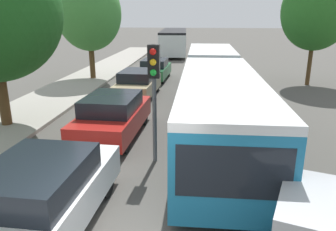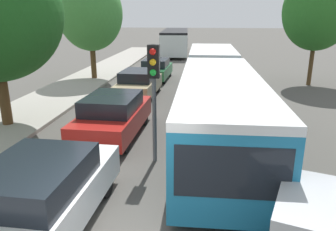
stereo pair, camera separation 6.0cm
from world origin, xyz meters
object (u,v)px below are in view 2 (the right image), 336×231
at_px(articulated_bus, 215,86).
at_px(queued_car_white, 40,196).
at_px(queued_car_red, 113,115).
at_px(city_bus_rear, 176,40).
at_px(traffic_light, 154,78).
at_px(tree_right_mid, 318,11).
at_px(queued_car_tan, 139,84).
at_px(tree_left_far, 90,13).
at_px(queued_car_green, 156,69).

bearing_deg(articulated_bus, queued_car_white, -24.78).
height_order(queued_car_white, queued_car_red, queued_car_white).
bearing_deg(articulated_bus, city_bus_rear, -171.44).
relative_size(articulated_bus, queued_car_white, 3.55).
height_order(traffic_light, tree_right_mid, tree_right_mid).
height_order(articulated_bus, city_bus_rear, city_bus_rear).
relative_size(queued_car_red, tree_right_mid, 0.66).
xyz_separation_m(articulated_bus, queued_car_tan, (-3.83, 3.08, -0.64)).
bearing_deg(queued_car_white, queued_car_red, 2.24).
relative_size(queued_car_white, tree_right_mid, 0.68).
relative_size(city_bus_rear, queued_car_tan, 2.82).
xyz_separation_m(queued_car_red, tree_right_mid, (9.54, 9.90, 3.58)).
bearing_deg(traffic_light, queued_car_white, -26.29).
relative_size(queued_car_red, tree_left_far, 0.67).
distance_m(queued_car_green, traffic_light, 12.71).
bearing_deg(traffic_light, articulated_bus, 157.85).
height_order(queued_car_white, tree_left_far, tree_left_far).
xyz_separation_m(city_bus_rear, traffic_light, (1.82, -27.45, 1.05)).
distance_m(tree_left_far, tree_right_mid, 13.61).
xyz_separation_m(traffic_light, tree_left_far, (-5.82, 11.92, 1.71)).
height_order(queued_car_green, tree_left_far, tree_left_far).
bearing_deg(queued_car_tan, queued_car_red, -175.77).
height_order(queued_car_red, traffic_light, traffic_light).
relative_size(queued_car_green, traffic_light, 1.17).
xyz_separation_m(articulated_bus, queued_car_red, (-3.61, -2.60, -0.60)).
relative_size(articulated_bus, queued_car_red, 3.64).
xyz_separation_m(queued_car_white, queued_car_tan, (-0.23, 11.07, -0.06)).
bearing_deg(articulated_bus, queued_car_tan, -129.35).
xyz_separation_m(queued_car_red, traffic_light, (1.76, -1.91, 1.73)).
bearing_deg(queued_car_tan, tree_right_mid, -64.48).
xyz_separation_m(city_bus_rear, tree_left_far, (-4.00, -15.53, 2.76)).
distance_m(queued_car_white, queued_car_red, 5.40).
bearing_deg(tree_left_far, city_bus_rear, 75.55).
relative_size(city_bus_rear, traffic_light, 3.46).
height_order(articulated_bus, queued_car_red, articulated_bus).
height_order(queued_car_tan, tree_right_mid, tree_right_mid).
bearing_deg(traffic_light, queued_car_tan, -165.20).
distance_m(queued_car_green, tree_left_far, 5.39).
distance_m(city_bus_rear, traffic_light, 27.53).
xyz_separation_m(queued_car_tan, traffic_light, (1.97, -7.58, 1.77)).
relative_size(queued_car_red, queued_car_green, 1.11).
distance_m(queued_car_red, traffic_light, 3.12).
height_order(queued_car_red, tree_right_mid, tree_right_mid).
bearing_deg(city_bus_rear, queued_car_red, 177.11).
relative_size(articulated_bus, tree_right_mid, 2.41).
bearing_deg(queued_car_tan, city_bus_rear, 1.66).
xyz_separation_m(queued_car_white, queued_car_red, (-0.01, 5.40, -0.02)).
bearing_deg(tree_left_far, queued_car_white, -75.17).
relative_size(tree_left_far, tree_right_mid, 0.99).
xyz_separation_m(queued_car_red, queued_car_green, (-0.02, 10.54, -0.08)).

